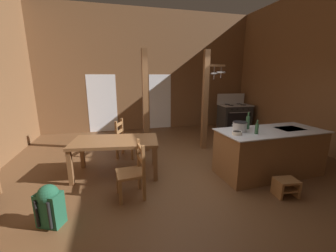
# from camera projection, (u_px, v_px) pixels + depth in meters

# --- Properties ---
(ground_plane) EXTENTS (8.56, 8.90, 0.10)m
(ground_plane) POSITION_uv_depth(u_px,v_px,m) (185.00, 176.00, 4.44)
(ground_plane) COLOR brown
(wall_back) EXTENTS (8.56, 0.14, 4.31)m
(wall_back) POSITION_uv_depth(u_px,v_px,m) (149.00, 71.00, 7.80)
(wall_back) COLOR brown
(wall_back) RESTS_ON ground_plane
(glazed_door_back_left) EXTENTS (1.00, 0.01, 2.05)m
(glazed_door_back_left) POSITION_uv_depth(u_px,v_px,m) (102.00, 104.00, 7.57)
(glazed_door_back_left) COLOR white
(glazed_door_back_left) RESTS_ON ground_plane
(glazed_panel_back_right) EXTENTS (0.84, 0.01, 2.05)m
(glazed_panel_back_right) POSITION_uv_depth(u_px,v_px,m) (160.00, 102.00, 8.10)
(glazed_panel_back_right) COLOR white
(glazed_panel_back_right) RESTS_ON ground_plane
(kitchen_island) EXTENTS (2.19, 1.04, 0.94)m
(kitchen_island) POSITION_uv_depth(u_px,v_px,m) (269.00, 152.00, 4.35)
(kitchen_island) COLOR brown
(kitchen_island) RESTS_ON ground_plane
(stove_range) EXTENTS (1.18, 0.87, 1.32)m
(stove_range) POSITION_uv_depth(u_px,v_px,m) (234.00, 116.00, 8.10)
(stove_range) COLOR #2E2E2E
(stove_range) RESTS_ON ground_plane
(support_post_with_pot_rack) EXTENTS (0.61, 0.25, 2.66)m
(support_post_with_pot_rack) POSITION_uv_depth(u_px,v_px,m) (206.00, 98.00, 5.68)
(support_post_with_pot_rack) COLOR brown
(support_post_with_pot_rack) RESTS_ON ground_plane
(support_post_center) EXTENTS (0.14, 0.14, 2.66)m
(support_post_center) POSITION_uv_depth(u_px,v_px,m) (145.00, 102.00, 5.48)
(support_post_center) COLOR brown
(support_post_center) RESTS_ON ground_plane
(step_stool) EXTENTS (0.39, 0.32, 0.30)m
(step_stool) POSITION_uv_depth(u_px,v_px,m) (286.00, 186.00, 3.58)
(step_stool) COLOR olive
(step_stool) RESTS_ON ground_plane
(dining_table) EXTENTS (1.81, 1.14, 0.74)m
(dining_table) POSITION_uv_depth(u_px,v_px,m) (115.00, 144.00, 4.28)
(dining_table) COLOR brown
(dining_table) RESTS_ON ground_plane
(ladderback_chair_near_window) EXTENTS (0.47, 0.47, 0.95)m
(ladderback_chair_near_window) POSITION_uv_depth(u_px,v_px,m) (133.00, 171.00, 3.51)
(ladderback_chair_near_window) COLOR olive
(ladderback_chair_near_window) RESTS_ON ground_plane
(ladderback_chair_by_post) EXTENTS (0.58, 0.58, 0.95)m
(ladderback_chair_by_post) POSITION_uv_depth(u_px,v_px,m) (125.00, 139.00, 5.26)
(ladderback_chair_by_post) COLOR olive
(ladderback_chair_by_post) RESTS_ON ground_plane
(backpack) EXTENTS (0.38, 0.37, 0.60)m
(backpack) POSITION_uv_depth(u_px,v_px,m) (50.00, 204.00, 2.85)
(backpack) COLOR #1E5138
(backpack) RESTS_ON ground_plane
(stockpot_on_counter) EXTENTS (0.35, 0.28, 0.19)m
(stockpot_on_counter) POSITION_uv_depth(u_px,v_px,m) (240.00, 126.00, 4.15)
(stockpot_on_counter) COLOR #B7BABF
(stockpot_on_counter) RESTS_ON kitchen_island
(mixing_bowl_on_counter) EXTENTS (0.18, 0.18, 0.06)m
(mixing_bowl_on_counter) POSITION_uv_depth(u_px,v_px,m) (237.00, 133.00, 3.91)
(mixing_bowl_on_counter) COLOR silver
(mixing_bowl_on_counter) RESTS_ON kitchen_island
(bottle_tall_on_counter) EXTENTS (0.08, 0.08, 0.35)m
(bottle_tall_on_counter) POSITION_uv_depth(u_px,v_px,m) (248.00, 122.00, 4.31)
(bottle_tall_on_counter) COLOR #2D5638
(bottle_tall_on_counter) RESTS_ON kitchen_island
(bottle_short_on_counter) EXTENTS (0.06, 0.06, 0.27)m
(bottle_short_on_counter) POSITION_uv_depth(u_px,v_px,m) (257.00, 128.00, 3.95)
(bottle_short_on_counter) COLOR #2D5638
(bottle_short_on_counter) RESTS_ON kitchen_island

